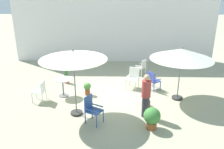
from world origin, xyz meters
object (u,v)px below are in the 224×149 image
at_px(patio_umbrella_0, 182,54).
at_px(potted_plant_0, 152,117).
at_px(patio_chair_2, 142,66).
at_px(patio_chair_3, 153,79).
at_px(patio_chair_1, 40,90).
at_px(potted_plant_1, 146,100).
at_px(patio_umbrella_1, 73,56).
at_px(patio_chair_0, 92,108).
at_px(patio_chair_4, 133,77).
at_px(standing_person, 146,96).
at_px(cafe_table_0, 63,84).
at_px(potted_plant_2, 87,88).
at_px(potted_plant_3, 66,74).

bearing_deg(patio_umbrella_0, potted_plant_0, -121.28).
relative_size(patio_chair_2, patio_chair_3, 0.97).
bearing_deg(patio_chair_1, potted_plant_1, -4.57).
distance_m(patio_umbrella_1, patio_chair_0, 1.86).
bearing_deg(patio_chair_4, patio_umbrella_0, -32.28).
height_order(potted_plant_0, potted_plant_1, potted_plant_0).
height_order(patio_umbrella_0, standing_person, patio_umbrella_0).
relative_size(patio_umbrella_0, patio_umbrella_1, 1.01).
relative_size(patio_chair_0, patio_chair_1, 1.14).
distance_m(patio_umbrella_0, potted_plant_1, 2.24).
distance_m(cafe_table_0, patio_chair_3, 3.92).
relative_size(patio_umbrella_1, patio_chair_2, 2.89).
height_order(patio_umbrella_1, patio_chair_3, patio_umbrella_1).
distance_m(patio_chair_1, potted_plant_2, 1.93).
distance_m(cafe_table_0, patio_chair_0, 2.50).
bearing_deg(patio_chair_1, patio_chair_2, 35.17).
bearing_deg(patio_chair_0, cafe_table_0, 125.06).
xyz_separation_m(patio_chair_4, standing_person, (0.28, -2.58, 0.30)).
height_order(patio_chair_1, potted_plant_2, patio_chair_1).
distance_m(patio_chair_1, patio_chair_4, 4.09).
distance_m(cafe_table_0, standing_person, 3.67).
distance_m(patio_chair_3, patio_chair_4, 0.88).
bearing_deg(patio_umbrella_1, potted_plant_0, -18.73).
xyz_separation_m(patio_umbrella_0, cafe_table_0, (-4.78, 0.14, -1.38)).
bearing_deg(potted_plant_3, standing_person, -41.33).
bearing_deg(potted_plant_1, patio_umbrella_0, 26.92).
relative_size(patio_chair_0, potted_plant_2, 1.77).
xyz_separation_m(patio_chair_0, patio_chair_2, (2.10, 4.59, -0.06)).
height_order(cafe_table_0, patio_chair_0, patio_chair_0).
bearing_deg(potted_plant_2, patio_chair_1, -160.40).
bearing_deg(patio_chair_3, potted_plant_0, -97.91).
distance_m(cafe_table_0, potted_plant_1, 3.52).
distance_m(patio_chair_1, patio_chair_2, 5.30).
bearing_deg(patio_chair_4, patio_umbrella_1, -131.84).
distance_m(cafe_table_0, patio_chair_4, 3.16).
xyz_separation_m(patio_chair_1, potted_plant_2, (1.81, 0.64, -0.18)).
xyz_separation_m(patio_chair_2, potted_plant_0, (-0.11, -4.93, -0.07)).
relative_size(patio_chair_2, potted_plant_1, 1.42).
bearing_deg(patio_chair_2, potted_plant_1, -92.03).
height_order(potted_plant_3, standing_person, standing_person).
xyz_separation_m(potted_plant_0, potted_plant_2, (-2.42, 2.52, -0.11)).
distance_m(patio_chair_0, potted_plant_3, 3.85).
bearing_deg(patio_chair_4, standing_person, -83.70).
relative_size(patio_umbrella_0, standing_person, 1.53).
xyz_separation_m(patio_chair_2, potted_plant_3, (-3.70, -1.10, -0.03)).
distance_m(patio_umbrella_0, standing_person, 2.35).
height_order(patio_umbrella_0, patio_chair_0, patio_umbrella_0).
bearing_deg(potted_plant_2, patio_umbrella_0, -4.28).
distance_m(patio_chair_3, potted_plant_0, 3.14).
relative_size(patio_chair_0, potted_plant_1, 1.64).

